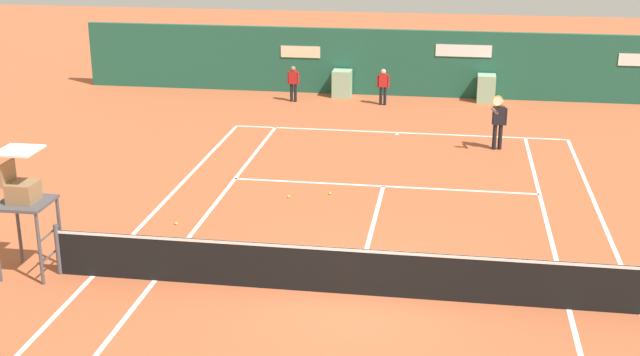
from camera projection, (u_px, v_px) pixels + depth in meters
name	position (u px, v px, depth m)	size (l,w,h in m)	color
ground_plane	(358.00, 281.00, 16.95)	(80.00, 80.00, 0.01)	#B25633
tennis_net	(355.00, 270.00, 16.25)	(12.10, 0.10, 1.07)	#4C4C51
sponsor_back_wall	(409.00, 64.00, 31.91)	(25.00, 1.02, 2.48)	#1E5642
umpire_chair	(23.00, 196.00, 16.79)	(1.00, 1.00, 2.62)	#47474C
player_on_baseline	(499.00, 120.00, 25.30)	(0.49, 0.73, 1.77)	black
ball_kid_centre_post	(293.00, 81.00, 31.16)	(0.44, 0.20, 1.31)	black
ball_kid_right_post	(383.00, 84.00, 30.68)	(0.44, 0.18, 1.31)	black
tennis_ball_mid_court	(176.00, 223.00, 19.82)	(0.07, 0.07, 0.07)	#CCE033
tennis_ball_by_sideline	(289.00, 197.00, 21.55)	(0.07, 0.07, 0.07)	#CCE033
tennis_ball_near_service_line	(330.00, 193.00, 21.78)	(0.07, 0.07, 0.07)	#CCE033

